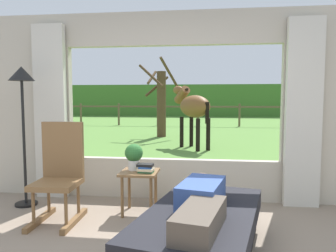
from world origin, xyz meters
TOP-DOWN VIEW (x-y plane):
  - back_wall_with_window at (0.00, 2.26)m, footprint 5.20×0.12m
  - curtain_panel_left at (-1.69, 2.12)m, footprint 0.44×0.10m
  - curtain_panel_right at (1.69, 2.12)m, footprint 0.44×0.10m
  - outdoor_pasture_lawn at (0.00, 13.16)m, footprint 36.00×21.68m
  - distant_hill_ridge at (0.00, 23.00)m, footprint 36.00×2.00m
  - recliner_sofa at (0.44, 0.59)m, footprint 1.25×1.86m
  - reclining_person at (0.44, 0.54)m, footprint 0.46×1.43m
  - rocking_chair at (-1.18, 1.29)m, footprint 0.50×0.69m
  - side_table at (-0.32, 1.60)m, footprint 0.44×0.44m
  - potted_plant at (-0.40, 1.66)m, footprint 0.22×0.22m
  - book_stack at (-0.23, 1.53)m, footprint 0.20×0.16m
  - floor_lamp_left at (-1.86, 1.72)m, footprint 0.32×0.32m
  - horse at (0.08, 6.70)m, footprint 1.32×1.68m
  - pasture_tree at (-1.17, 9.23)m, footprint 1.61×1.42m
  - pasture_fence_line at (0.00, 13.84)m, footprint 16.10×0.10m

SIDE VIEW (x-z plane):
  - outdoor_pasture_lawn at x=0.00m, z-range 0.00..0.02m
  - recliner_sofa at x=0.44m, z-range 0.01..0.43m
  - side_table at x=-0.32m, z-range 0.17..0.69m
  - reclining_person at x=0.44m, z-range 0.41..0.63m
  - rocking_chair at x=-1.18m, z-range -0.01..1.11m
  - book_stack at x=-0.23m, z-range 0.52..0.62m
  - potted_plant at x=-0.40m, z-range 0.54..0.86m
  - pasture_fence_line at x=0.00m, z-range 0.19..1.29m
  - horse at x=0.08m, z-range 0.29..2.02m
  - curtain_panel_left at x=-1.69m, z-range 0.00..2.40m
  - curtain_panel_right at x=1.69m, z-range 0.00..2.40m
  - distant_hill_ridge at x=0.00m, z-range 0.00..2.40m
  - back_wall_with_window at x=0.00m, z-range -0.03..2.52m
  - pasture_tree at x=-1.17m, z-range -0.06..2.68m
  - floor_lamp_left at x=-1.86m, z-range 0.55..2.35m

